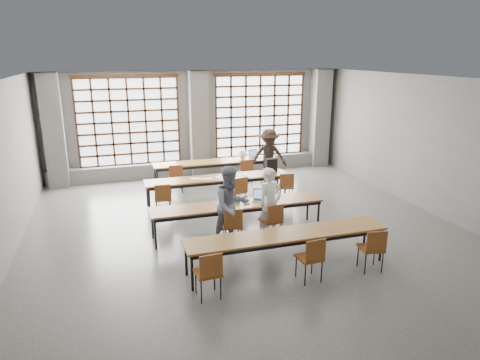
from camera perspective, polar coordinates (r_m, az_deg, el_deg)
name	(u,v)px	position (r m, az deg, el deg)	size (l,w,h in m)	color
floor	(248,232)	(10.09, 1.03, -6.99)	(11.00, 11.00, 0.00)	#4E4E4C
ceiling	(248,79)	(9.27, 1.14, 13.27)	(11.00, 11.00, 0.00)	silver
wall_back	(197,123)	(14.75, -5.76, 7.57)	(10.00, 10.00, 0.00)	#61615F
wall_front	(414,279)	(4.96, 22.14, -12.14)	(10.00, 10.00, 0.00)	#61615F
wall_right	(433,146)	(12.05, 24.32, 4.17)	(11.00, 11.00, 0.00)	#61615F
column_left	(54,131)	(14.27, -23.58, 5.97)	(0.60, 0.55, 3.50)	#5B5B59
column_mid	(199,124)	(14.48, -5.53, 7.41)	(0.60, 0.55, 3.50)	#5B5B59
column_right	(320,118)	(16.01, 10.58, 8.08)	(0.60, 0.55, 3.50)	#5B5B59
window_left	(129,122)	(14.37, -14.59, 7.49)	(3.32, 0.12, 3.00)	white
window_right	(260,116)	(15.27, 2.67, 8.50)	(3.32, 0.12, 3.00)	white
sill_ledge	(199,167)	(14.87, -5.43, 1.74)	(9.80, 0.35, 0.50)	#5B5B59
desk_row_a	(216,163)	(13.69, -3.18, 2.29)	(4.00, 0.70, 0.73)	brown
desk_row_b	(218,179)	(11.89, -3.00, 0.08)	(4.00, 0.70, 0.73)	brown
desk_row_c	(238,206)	(9.81, -0.30, -3.52)	(4.00, 0.70, 0.73)	brown
desk_row_d	(287,236)	(8.30, 6.35, -7.47)	(4.00, 0.70, 0.73)	brown
chair_back_left	(176,176)	(12.86, -8.55, 0.60)	(0.45, 0.46, 0.88)	brown
chair_back_mid	(246,170)	(13.36, 0.81, 1.38)	(0.44, 0.45, 0.88)	brown
chair_back_right	(270,168)	(13.63, 4.08, 1.65)	(0.49, 0.49, 0.88)	brown
chair_mid_left	(163,196)	(11.06, -10.25, -2.15)	(0.45, 0.46, 0.88)	brown
chair_mid_centre	(239,189)	(11.46, -0.16, -1.20)	(0.52, 0.52, 0.88)	brown
chair_mid_right	(286,184)	(11.92, 6.12, -0.60)	(0.48, 0.49, 0.88)	brown
chair_front_left	(233,223)	(9.21, -1.00, -5.74)	(0.47, 0.47, 0.88)	brown
chair_front_right	(273,218)	(9.49, 4.37, -5.10)	(0.48, 0.48, 0.88)	brown
chair_near_left	(209,270)	(7.33, -4.14, -11.94)	(0.45, 0.45, 0.88)	brown
chair_near_mid	(312,255)	(7.93, 9.55, -9.85)	(0.45, 0.45, 0.88)	brown
chair_near_right	(373,246)	(8.54, 17.33, -8.38)	(0.48, 0.48, 0.88)	brown
student_male	(270,204)	(9.50, 4.05, -3.23)	(0.60, 0.39, 1.65)	white
student_female	(231,206)	(9.20, -1.17, -3.47)	(0.86, 0.67, 1.76)	#1A234E
student_back	(269,156)	(13.66, 3.85, 3.16)	(1.13, 0.65, 1.76)	black
laptop_front	(260,197)	(10.03, 2.69, -2.30)	(0.46, 0.44, 0.26)	silver
laptop_back	(254,155)	(14.14, 1.94, 3.29)	(0.44, 0.40, 0.26)	#BABBBF
mouse	(277,199)	(10.07, 4.91, -2.54)	(0.10, 0.06, 0.04)	silver
green_box	(235,201)	(9.83, -0.72, -2.79)	(0.25, 0.09, 0.09)	green
phone	(247,204)	(9.75, 0.88, -3.20)	(0.13, 0.06, 0.01)	black
paper_sheet_a	(196,178)	(11.79, -5.89, 0.21)	(0.30, 0.21, 0.00)	silver
paper_sheet_b	(207,179)	(11.76, -4.36, 0.20)	(0.30, 0.21, 0.00)	white
paper_sheet_c	(221,177)	(11.90, -2.54, 0.43)	(0.30, 0.21, 0.00)	white
backpack	(271,165)	(12.34, 4.14, 1.95)	(0.32, 0.20, 0.40)	black
plastic_bag	(243,154)	(13.93, 0.35, 3.45)	(0.26, 0.21, 0.29)	white
red_pouch	(208,270)	(7.42, -4.32, -11.91)	(0.20, 0.08, 0.06)	maroon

